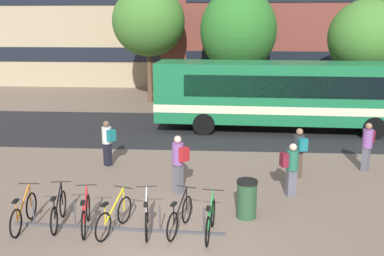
{
  "coord_description": "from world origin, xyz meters",
  "views": [
    {
      "loc": [
        1.25,
        -9.33,
        5.06
      ],
      "look_at": [
        0.24,
        5.28,
        1.49
      ],
      "focal_mm": 41.27,
      "sensor_mm": 36.0,
      "label": 1
    }
  ],
  "objects": [
    {
      "name": "commuter_maroon_pack_3",
      "position": [
        6.25,
        5.58,
        0.98
      ],
      "size": [
        0.56,
        0.6,
        1.7
      ],
      "rotation": [
        0.0,
        0.0,
        4.08
      ],
      "color": "#565660",
      "rests_on": "ground"
    },
    {
      "name": "commuter_teal_pack_2",
      "position": [
        -2.77,
        5.49,
        0.95
      ],
      "size": [
        0.6,
        0.56,
        1.64
      ],
      "rotation": [
        0.0,
        0.0,
        2.48
      ],
      "color": "black",
      "rests_on": "ground"
    },
    {
      "name": "parked_bicycle_black_1",
      "position": [
        -2.83,
        0.75,
        0.38
      ],
      "size": [
        0.52,
        1.71,
        0.99
      ],
      "rotation": [
        0.0,
        0.0,
        1.72
      ],
      "color": "black",
      "rests_on": "ground"
    },
    {
      "name": "trash_bin",
      "position": [
        1.94,
        1.54,
        0.52
      ],
      "size": [
        0.55,
        0.55,
        1.03
      ],
      "color": "#284C2D",
      "rests_on": "ground"
    },
    {
      "name": "street_tree_1",
      "position": [
        2.15,
        17.7,
        4.48
      ],
      "size": [
        4.55,
        4.55,
        6.99
      ],
      "color": "brown",
      "rests_on": "ground"
    },
    {
      "name": "city_bus",
      "position": [
        4.14,
        11.17,
        1.78
      ],
      "size": [
        12.11,
        3.0,
        3.2
      ],
      "rotation": [
        0.0,
        0.0,
        3.11
      ],
      "color": "#196B3D",
      "rests_on": "ground"
    },
    {
      "name": "parked_bicycle_yellow_3",
      "position": [
        -1.34,
        0.49,
        0.38
      ],
      "size": [
        0.66,
        1.66,
        0.99
      ],
      "rotation": [
        0.0,
        0.0,
        1.28
      ],
      "color": "black",
      "rests_on": "ground"
    },
    {
      "name": "commuter_maroon_pack_4",
      "position": [
        3.3,
        3.1,
        0.92
      ],
      "size": [
        0.58,
        0.43,
        1.61
      ],
      "rotation": [
        0.0,
        0.0,
        0.26
      ],
      "color": "#565660",
      "rests_on": "ground"
    },
    {
      "name": "street_tree_0",
      "position": [
        -3.35,
        18.38,
        5.01
      ],
      "size": [
        4.47,
        4.47,
        7.17
      ],
      "color": "brown",
      "rests_on": "ground"
    },
    {
      "name": "parked_bicycle_black_5",
      "position": [
        0.27,
        0.62,
        0.38
      ],
      "size": [
        0.63,
        1.68,
        0.99
      ],
      "rotation": [
        0.0,
        0.0,
        1.31
      ],
      "color": "black",
      "rests_on": "ground"
    },
    {
      "name": "commuter_teal_pack_0",
      "position": [
        3.79,
        4.71,
        0.96
      ],
      "size": [
        0.46,
        0.59,
        1.67
      ],
      "rotation": [
        0.0,
        0.0,
        1.88
      ],
      "color": "#47382D",
      "rests_on": "ground"
    },
    {
      "name": "ground",
      "position": [
        0.0,
        0.0,
        0.0
      ],
      "size": [
        200.0,
        200.0,
        0.0
      ],
      "primitive_type": "plane",
      "color": "#7A6656"
    },
    {
      "name": "street_tree_2",
      "position": [
        8.76,
        14.87,
        4.2
      ],
      "size": [
        3.95,
        3.95,
        6.18
      ],
      "color": "brown",
      "rests_on": "ground"
    },
    {
      "name": "parked_bicycle_orange_0",
      "position": [
        -3.65,
        0.55,
        0.38
      ],
      "size": [
        0.52,
        1.72,
        0.99
      ],
      "rotation": [
        0.0,
        0.0,
        1.63
      ],
      "color": "black",
      "rests_on": "ground"
    },
    {
      "name": "bike_rack",
      "position": [
        -1.29,
        0.57,
        0.09
      ],
      "size": [
        5.38,
        0.31,
        0.7
      ],
      "rotation": [
        0.0,
        0.0,
        -0.04
      ],
      "color": "#47474C",
      "rests_on": "ground"
    },
    {
      "name": "parked_bicycle_green_6",
      "position": [
        1.02,
        0.45,
        0.38
      ],
      "size": [
        0.52,
        1.72,
        0.99
      ],
      "rotation": [
        0.0,
        0.0,
        1.47
      ],
      "color": "black",
      "rests_on": "ground"
    },
    {
      "name": "parked_bicycle_red_2",
      "position": [
        -2.07,
        0.56,
        0.38
      ],
      "size": [
        0.54,
        1.7,
        0.99
      ],
      "rotation": [
        0.0,
        0.0,
        1.76
      ],
      "color": "black",
      "rests_on": "ground"
    },
    {
      "name": "bus_lane_asphalt",
      "position": [
        0.0,
        11.17,
        0.0
      ],
      "size": [
        80.0,
        7.2,
        0.01
      ],
      "primitive_type": "cube",
      "color": "#232326",
      "rests_on": "ground"
    },
    {
      "name": "parked_bicycle_silver_4",
      "position": [
        -0.55,
        0.57,
        0.38
      ],
      "size": [
        0.52,
        1.71,
        0.99
      ],
      "rotation": [
        0.0,
        0.0,
        1.72
      ],
      "color": "black",
      "rests_on": "ground"
    },
    {
      "name": "commuter_red_pack_1",
      "position": [
        0.0,
        3.07,
        1.03
      ],
      "size": [
        0.6,
        0.57,
        1.79
      ],
      "rotation": [
        0.0,
        0.0,
        2.46
      ],
      "color": "#565660",
      "rests_on": "ground"
    }
  ]
}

